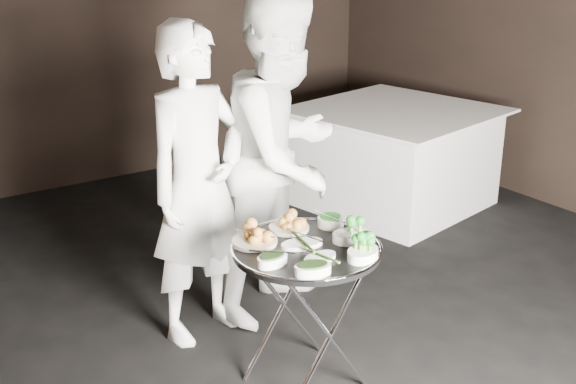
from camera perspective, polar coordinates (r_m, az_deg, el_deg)
floor at (r=3.71m, az=2.05°, el=-14.69°), size 6.00×7.00×0.05m
wall_back at (r=6.27m, az=-17.77°, el=13.73°), size 6.00×0.05×3.00m
tray_stand at (r=3.44m, az=1.43°, el=-9.35°), size 0.49×0.41×0.71m
serving_tray at (r=3.30m, az=1.47°, el=-4.50°), size 0.70×0.70×0.04m
potato_plate_a at (r=3.32m, az=-2.65°, el=-3.55°), size 0.21×0.21×0.08m
potato_plate_b at (r=3.47m, az=0.07°, el=-2.52°), size 0.19×0.19×0.07m
greens_bowl at (r=3.51m, az=3.39°, el=-2.20°), size 0.13×0.13×0.07m
asparagus_plate_a at (r=3.30m, az=1.11°, el=-4.01°), size 0.22×0.15×0.04m
asparagus_plate_b at (r=3.16m, az=2.54°, el=-5.14°), size 0.19×0.13×0.04m
spinach_bowl_a at (r=3.12m, az=-1.24°, el=-5.23°), size 0.17×0.13×0.06m
spinach_bowl_b at (r=3.03m, az=1.97°, el=-5.99°), size 0.18×0.15×0.07m
broccoli_bowl_a at (r=3.35m, az=5.01°, el=-3.38°), size 0.21×0.18×0.07m
broccoli_bowl_b at (r=3.19m, az=5.94°, el=-4.73°), size 0.20×0.18×0.07m
serving_utensils at (r=3.33m, az=1.03°, el=-3.07°), size 0.59×0.43×0.01m
waiter_left at (r=3.75m, az=-7.16°, el=0.50°), size 0.70×0.54×1.69m
waiter_right at (r=3.98m, az=-0.31°, el=2.83°), size 1.08×0.97×1.83m
dining_table at (r=5.78m, az=8.37°, el=2.76°), size 1.37×1.37×0.78m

